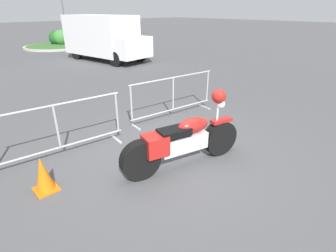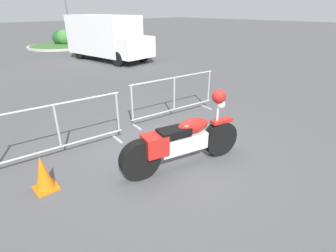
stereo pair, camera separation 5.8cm
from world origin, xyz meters
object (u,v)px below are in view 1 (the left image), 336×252
(motorcycle, at_px, (183,140))
(crowd_barrier_near, at_px, (58,130))
(crowd_barrier_far, at_px, (173,96))
(delivery_van, at_px, (104,36))
(traffic_cone, at_px, (43,175))

(motorcycle, xyz_separation_m, crowd_barrier_near, (-1.50, 1.81, 0.05))
(motorcycle, height_order, crowd_barrier_far, motorcycle)
(delivery_van, height_order, traffic_cone, delivery_van)
(crowd_barrier_near, distance_m, crowd_barrier_far, 3.01)
(motorcycle, bearing_deg, traffic_cone, 169.22)
(crowd_barrier_near, xyz_separation_m, crowd_barrier_far, (3.01, 0.00, 0.00))
(traffic_cone, bearing_deg, motorcycle, -24.64)
(crowd_barrier_near, distance_m, traffic_cone, 1.08)
(crowd_barrier_far, bearing_deg, motorcycle, -129.69)
(crowd_barrier_far, relative_size, delivery_van, 0.49)
(motorcycle, relative_size, traffic_cone, 3.96)
(crowd_barrier_near, bearing_deg, delivery_van, 54.56)
(motorcycle, height_order, traffic_cone, motorcycle)
(motorcycle, xyz_separation_m, crowd_barrier_far, (1.50, 1.81, 0.05))
(crowd_barrier_near, height_order, traffic_cone, crowd_barrier_near)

